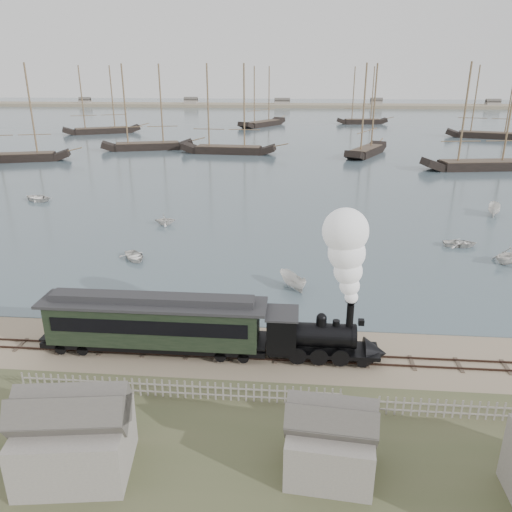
{
  "coord_description": "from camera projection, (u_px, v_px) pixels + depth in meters",
  "views": [
    {
      "loc": [
        0.17,
        -31.18,
        18.07
      ],
      "look_at": [
        -3.23,
        8.01,
        3.5
      ],
      "focal_mm": 35.0,
      "sensor_mm": 36.0,
      "label": 1
    }
  ],
  "objects": [
    {
      "name": "ground",
      "position": [
        291.0,
        342.0,
        35.42
      ],
      "size": [
        600.0,
        600.0,
        0.0
      ],
      "primitive_type": "plane",
      "color": "tan",
      "rests_on": "ground"
    },
    {
      "name": "harbor_water",
      "position": [
        300.0,
        121.0,
        194.23
      ],
      "size": [
        600.0,
        336.0,
        0.06
      ],
      "primitive_type": "cube",
      "color": "#42545E",
      "rests_on": "ground"
    },
    {
      "name": "rail_track",
      "position": [
        291.0,
        357.0,
        33.54
      ],
      "size": [
        120.0,
        1.8,
        0.16
      ],
      "color": "#32211B",
      "rests_on": "ground"
    },
    {
      "name": "picket_fence_west",
      "position": [
        179.0,
        398.0,
        29.41
      ],
      "size": [
        19.0,
        0.1,
        1.2
      ],
      "primitive_type": null,
      "color": "gray",
      "rests_on": "ground"
    },
    {
      "name": "shed_left",
      "position": [
        79.0,
        470.0,
        24.09
      ],
      "size": [
        5.0,
        4.0,
        4.1
      ],
      "primitive_type": null,
      "color": "gray",
      "rests_on": "ground"
    },
    {
      "name": "shed_mid",
      "position": [
        328.0,
        471.0,
        24.05
      ],
      "size": [
        4.0,
        3.5,
        3.6
      ],
      "primitive_type": null,
      "color": "gray",
      "rests_on": "ground"
    },
    {
      "name": "far_spit",
      "position": [
        301.0,
        107.0,
        268.98
      ],
      "size": [
        500.0,
        20.0,
        1.8
      ],
      "primitive_type": "cube",
      "color": "tan",
      "rests_on": "ground"
    },
    {
      "name": "locomotive",
      "position": [
        339.0,
        297.0,
        31.72
      ],
      "size": [
        7.99,
        2.98,
        9.96
      ],
      "color": "black",
      "rests_on": "ground"
    },
    {
      "name": "passenger_coach",
      "position": [
        154.0,
        321.0,
        33.5
      ],
      "size": [
        15.18,
        2.93,
        3.69
      ],
      "color": "black",
      "rests_on": "ground"
    },
    {
      "name": "beached_dinghy",
      "position": [
        94.0,
        326.0,
        36.96
      ],
      "size": [
        3.87,
        4.07,
        0.69
      ],
      "primitive_type": "imported",
      "rotation": [
        0.0,
        0.0,
        0.93
      ],
      "color": "silver",
      "rests_on": "ground"
    },
    {
      "name": "rowboat_0",
      "position": [
        134.0,
        256.0,
        50.74
      ],
      "size": [
        4.34,
        4.11,
        0.73
      ],
      "primitive_type": "imported",
      "rotation": [
        0.0,
        0.0,
        0.62
      ],
      "color": "silver",
      "rests_on": "harbor_water"
    },
    {
      "name": "rowboat_1",
      "position": [
        165.0,
        220.0,
        62.14
      ],
      "size": [
        2.52,
        2.84,
        1.37
      ],
      "primitive_type": "imported",
      "rotation": [
        0.0,
        0.0,
        1.68
      ],
      "color": "silver",
      "rests_on": "harbor_water"
    },
    {
      "name": "rowboat_2",
      "position": [
        292.0,
        281.0,
        43.97
      ],
      "size": [
        3.5,
        3.07,
        1.32
      ],
      "primitive_type": "imported",
      "rotation": [
        0.0,
        0.0,
        3.78
      ],
      "color": "silver",
      "rests_on": "harbor_water"
    },
    {
      "name": "rowboat_3",
      "position": [
        460.0,
        243.0,
        54.61
      ],
      "size": [
        2.58,
        3.61,
        0.75
      ],
      "primitive_type": "imported",
      "rotation": [
        0.0,
        0.0,
        1.57
      ],
      "color": "silver",
      "rests_on": "harbor_water"
    },
    {
      "name": "rowboat_4",
      "position": [
        507.0,
        255.0,
        49.59
      ],
      "size": [
        4.14,
        4.28,
        1.73
      ],
      "primitive_type": "imported",
      "rotation": [
        0.0,
        0.0,
        5.27
      ],
      "color": "silver",
      "rests_on": "harbor_water"
    },
    {
      "name": "rowboat_5",
      "position": [
        494.0,
        210.0,
        66.4
      ],
      "size": [
        4.2,
        2.72,
        1.52
      ],
      "primitive_type": "imported",
      "rotation": [
        0.0,
        0.0,
        2.8
      ],
      "color": "silver",
      "rests_on": "harbor_water"
    },
    {
      "name": "rowboat_6",
      "position": [
        37.0,
        198.0,
        74.0
      ],
      "size": [
        4.6,
        5.24,
        0.9
      ],
      "primitive_type": "imported",
      "rotation": [
        0.0,
        0.0,
        4.3
      ],
      "color": "silver",
      "rests_on": "harbor_water"
    },
    {
      "name": "schooner_0",
      "position": [
        14.0,
        113.0,
        103.28
      ],
      "size": [
        20.17,
        10.31,
        20.0
      ],
      "primitive_type": null,
      "rotation": [
        0.0,
        0.0,
        0.31
      ],
      "color": "black",
      "rests_on": "harbor_water"
    },
    {
      "name": "schooner_1",
      "position": [
        145.0,
        107.0,
        119.17
      ],
      "size": [
        22.52,
        11.23,
        20.0
      ],
      "primitive_type": null,
      "rotation": [
        0.0,
        0.0,
        0.29
      ],
      "color": "black",
      "rests_on": "harbor_water"
    },
    {
      "name": "schooner_2",
      "position": [
        228.0,
        109.0,
        113.42
      ],
      "size": [
        22.16,
        6.54,
        20.0
      ],
      "primitive_type": null,
      "rotation": [
        0.0,
        0.0,
        -0.07
      ],
      "color": "black",
      "rests_on": "harbor_water"
    },
    {
      "name": "schooner_3",
      "position": [
        369.0,
        110.0,
        111.0
      ],
      "size": [
        12.16,
        19.31,
        20.0
      ],
      "primitive_type": null,
      "rotation": [
        0.0,
        0.0,
        1.13
      ],
      "color": "black",
      "rests_on": "harbor_water"
    },
    {
      "name": "schooner_4",
      "position": [
        489.0,
        117.0,
        94.22
      ],
      "size": [
        23.88,
        9.09,
        20.0
      ],
      "primitive_type": null,
      "rotation": [
        0.0,
        0.0,
        0.16
      ],
      "color": "black",
      "rests_on": "harbor_water"
    },
    {
      "name": "schooner_5",
      "position": [
        494.0,
        102.0,
        140.08
      ],
      "size": [
        23.99,
        12.17,
        20.0
      ],
      "primitive_type": null,
      "rotation": [
        0.0,
        0.0,
        -0.3
      ],
      "color": "black",
      "rests_on": "harbor_water"
    },
    {
      "name": "schooner_6",
      "position": [
        99.0,
        100.0,
        151.39
      ],
      "size": [
        22.92,
        15.17,
        20.0
      ],
      "primitive_type": null,
      "rotation": [
        0.0,
        0.0,
        0.47
      ],
      "color": "black",
      "rests_on": "harbor_water"
    },
    {
      "name": "schooner_7",
      "position": [
        263.0,
        96.0,
        171.87
      ],
      "size": [
        16.34,
        22.98,
        20.0
      ],
      "primitive_type": null,
      "rotation": [
        0.0,
        0.0,
        1.05
      ],
      "color": "black",
      "rests_on": "harbor_water"
    },
    {
      "name": "schooner_8",
      "position": [
        364.0,
        95.0,
        179.26
      ],
      "size": [
        18.43,
        6.34,
        20.0
      ],
      "primitive_type": null,
      "rotation": [
        0.0,
        0.0,
        0.12
      ],
      "color": "black",
      "rests_on": "harbor_water"
    }
  ]
}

